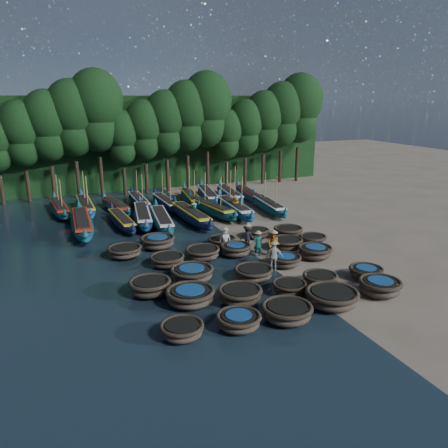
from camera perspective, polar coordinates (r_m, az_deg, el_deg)
name	(u,v)px	position (r m, az deg, el deg)	size (l,w,h in m)	color
ground	(245,248)	(29.68, 2.81, -3.18)	(120.00, 120.00, 0.00)	gray
foliage_wall	(157,142)	(50.47, -8.70, 10.56)	(40.00, 3.00, 10.00)	black
coracle_0	(182,330)	(19.12, -5.52, -13.58)	(1.92, 1.92, 0.68)	#4F3F31
coracle_1	(239,320)	(19.70, 1.93, -12.48)	(2.13, 2.13, 0.71)	#4F3F31
coracle_2	(287,312)	(20.51, 8.23, -11.27)	(2.81, 2.81, 0.80)	#4F3F31
coracle_3	(332,297)	(22.19, 13.91, -9.28)	(3.22, 3.22, 0.85)	#4F3F31
coracle_4	(380,286)	(24.08, 19.69, -7.68)	(2.55, 2.55, 0.85)	#4F3F31
coracle_5	(190,296)	(21.79, -4.41, -9.33)	(2.76, 2.76, 0.83)	#4F3F31
coracle_6	(240,295)	(21.86, 2.11, -9.22)	(2.66, 2.66, 0.83)	#4F3F31
coracle_7	(289,287)	(23.13, 8.52, -8.16)	(2.06, 2.06, 0.66)	#4F3F31
coracle_8	(320,279)	(24.30, 12.44, -7.07)	(2.08, 2.08, 0.71)	#4F3F31
coracle_9	(366,272)	(25.98, 18.05, -5.98)	(2.03, 2.03, 0.68)	#4F3F31
coracle_10	(150,286)	(23.05, -9.65, -8.04)	(2.50, 2.50, 0.84)	#4F3F31
coracle_11	(192,273)	(24.42, -4.20, -6.44)	(2.43, 2.43, 0.81)	#4F3F31
coracle_12	(254,273)	(24.57, 3.88, -6.39)	(2.44, 2.44, 0.74)	#4F3F31
coracle_13	(285,260)	(26.68, 8.03, -4.70)	(2.15, 2.15, 0.69)	#4F3F31
coracle_14	(315,251)	(28.29, 11.81, -3.52)	(2.38, 2.38, 0.80)	#4F3F31
coracle_15	(167,260)	(26.65, -7.43, -4.69)	(2.11, 2.11, 0.70)	#4F3F31
coracle_16	(203,253)	(27.55, -2.82, -3.78)	(2.51, 2.51, 0.76)	#4F3F31
coracle_17	(236,249)	(28.11, 1.54, -3.33)	(2.43, 2.43, 0.77)	#4F3F31
coracle_18	(287,243)	(29.53, 8.23, -2.51)	(2.50, 2.50, 0.79)	#4F3F31
coracle_19	(313,240)	(30.63, 11.54, -2.02)	(1.97, 1.97, 0.75)	#4F3F31
coracle_20	(125,251)	(28.57, -12.83, -3.49)	(2.17, 2.17, 0.72)	#4F3F31
coracle_21	(158,242)	(29.80, -8.67, -2.29)	(2.56, 2.56, 0.84)	#4F3F31
coracle_22	(222,241)	(29.86, -0.28, -2.29)	(2.35, 2.35, 0.64)	#4F3F31
coracle_23	(257,233)	(31.76, 4.35, -1.15)	(1.85, 1.85, 0.68)	#4F3F31
coracle_24	(288,232)	(31.88, 8.38, -1.03)	(2.26, 2.26, 0.85)	#4F3F31
long_boat_1	(82,224)	(34.82, -18.05, 0.04)	(1.93, 9.19, 1.62)	#0D4E4D
long_boat_2	(122,221)	(35.29, -13.23, 0.42)	(1.76, 7.35, 1.30)	#0E1234
long_boat_3	(143,216)	(36.08, -10.56, 1.05)	(2.70, 8.37, 1.49)	navy
long_boat_4	(162,220)	(34.66, -8.12, 0.52)	(2.44, 8.31, 1.47)	#0D4E4D
long_boat_5	(191,215)	(35.77, -4.35, 1.16)	(1.89, 8.55, 1.51)	#0E1234
long_boat_6	(211,209)	(37.85, -1.72, 2.03)	(2.65, 8.28, 3.55)	#0D4E4D
long_boat_7	(234,208)	(38.03, 1.31, 2.13)	(2.02, 8.61, 3.66)	navy
long_boat_8	(268,205)	(39.23, 5.79, 2.43)	(2.24, 7.94, 3.39)	#0D4E4D
long_boat_9	(59,208)	(40.77, -20.70, 1.96)	(1.94, 7.77, 3.31)	#0D4E4D
long_boat_10	(85,206)	(40.53, -17.64, 2.22)	(1.50, 8.28, 3.52)	navy
long_boat_11	(115,206)	(40.17, -13.99, 2.27)	(2.38, 7.17, 1.28)	#0D4E4D
long_boat_12	(139,201)	(41.42, -11.06, 2.93)	(1.42, 7.74, 3.29)	#0E1234
long_boat_13	(165,202)	(40.74, -7.66, 2.82)	(1.53, 7.33, 3.11)	#0E1234
long_boat_14	(191,198)	(42.15, -4.36, 3.44)	(2.41, 7.97, 3.41)	#0D4E4D
long_boat_15	(208,195)	(43.14, -2.13, 3.81)	(2.84, 8.31, 1.48)	navy
long_boat_16	(229,194)	(43.41, 0.71, 3.91)	(2.51, 8.38, 3.59)	#0D4E4D
long_boat_17	(248,194)	(43.79, 3.16, 3.91)	(2.26, 7.55, 1.34)	navy
fisherman_0	(225,238)	(29.00, 0.15, -1.87)	(0.88, 0.72, 1.74)	silver
fisherman_1	(258,242)	(28.03, 4.46, -2.41)	(0.65, 0.52, 1.83)	#1B716A
fisherman_2	(273,244)	(27.82, 6.48, -2.60)	(1.08, 1.08, 1.96)	#B76718
fisherman_3	(248,236)	(29.43, 3.11, -1.56)	(1.23, 1.16, 1.87)	black
fisherman_4	(274,255)	(25.79, 6.54, -4.10)	(1.12, 0.83, 1.97)	silver
fisherman_5	(194,212)	(35.96, -3.94, 1.61)	(0.80, 1.46, 1.70)	#1B716A
fisherman_6	(235,205)	(37.71, 1.51, 2.51)	(0.96, 0.96, 1.88)	#B76718
tree_1	(21,133)	(45.43, -24.96, 10.73)	(4.09, 4.09, 9.65)	black
tree_2	(47,125)	(45.36, -22.11, 11.90)	(4.51, 4.51, 10.63)	black
tree_3	(72,117)	(45.41, -19.24, 13.04)	(4.92, 4.92, 11.60)	black
tree_4	(96,110)	(45.59, -16.36, 14.14)	(5.34, 5.34, 12.58)	black
tree_5	(122,137)	(46.06, -13.20, 11.00)	(3.68, 3.68, 8.68)	black
tree_6	(144,130)	(46.44, -10.40, 12.04)	(4.09, 4.09, 9.65)	black
tree_7	(166,122)	(46.94, -7.64, 13.03)	(4.51, 4.51, 10.63)	black
tree_8	(187,115)	(47.55, -4.91, 13.97)	(4.92, 4.92, 11.60)	black
tree_9	(207,108)	(48.28, -2.24, 14.85)	(5.34, 5.34, 12.58)	black
tree_10	(227,133)	(49.26, 0.36, 11.74)	(3.68, 3.68, 8.68)	black
tree_11	(246,127)	(50.14, 2.84, 12.58)	(4.09, 4.09, 9.65)	black
tree_12	(264,120)	(51.13, 5.25, 13.36)	(4.51, 4.51, 10.63)	black
tree_13	(282,114)	(52.20, 7.58, 14.09)	(4.92, 4.92, 11.60)	black
tree_14	(299,107)	(53.36, 9.83, 14.77)	(5.34, 5.34, 12.58)	black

